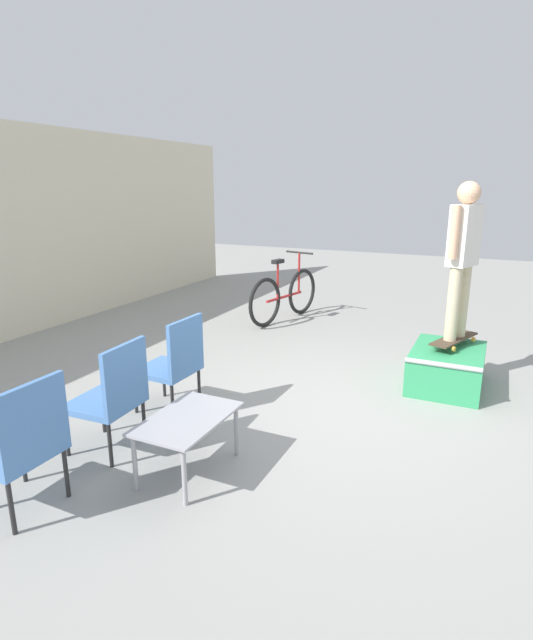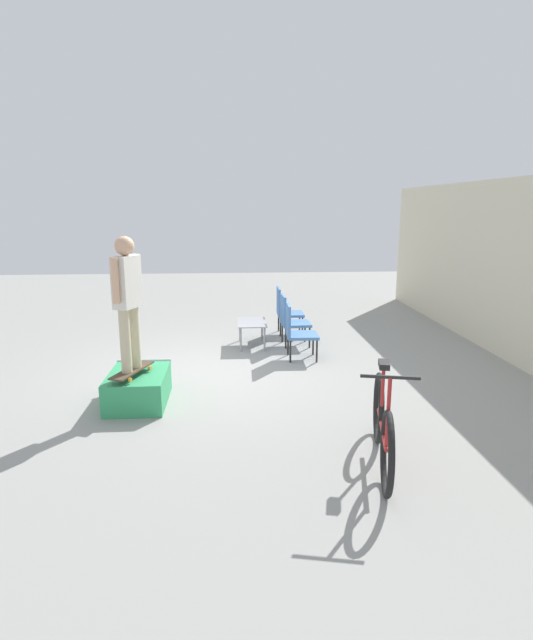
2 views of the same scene
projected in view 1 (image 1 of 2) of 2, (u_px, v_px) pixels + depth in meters
name	position (u px, v px, depth m)	size (l,w,h in m)	color
ground_plane	(330.00, 411.00, 4.91)	(24.00, 24.00, 0.00)	gray
skate_ramp_box	(447.00, 368.00, 5.48)	(1.07, 0.74, 0.44)	#339E60
skateboard_on_ramp	(454.00, 339.00, 5.53)	(0.80, 0.46, 0.07)	#473828
person_skater	(463.00, 249.00, 5.26)	(0.54, 0.32, 1.68)	#C6B793
coffee_table	(188.00, 424.00, 3.77)	(0.84, 0.53, 0.46)	#9E9EA3
patio_chair_left	(21.00, 442.00, 3.28)	(0.52, 0.52, 0.95)	black
patio_chair_center	(113.00, 394.00, 4.04)	(0.54, 0.54, 0.95)	black
patio_chair_right	(175.00, 361.00, 4.79)	(0.53, 0.53, 0.95)	black
bicycle	(285.00, 295.00, 8.12)	(1.79, 0.57, 1.08)	black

